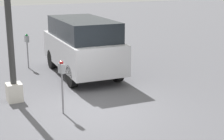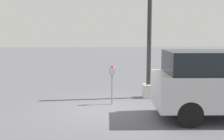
# 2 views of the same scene
# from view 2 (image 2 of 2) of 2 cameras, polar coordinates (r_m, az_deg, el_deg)

# --- Properties ---
(ground_plane) EXTENTS (80.00, 80.00, 0.00)m
(ground_plane) POSITION_cam_2_polar(r_m,az_deg,el_deg) (9.95, -0.44, -8.00)
(ground_plane) COLOR #4C4C51
(parking_meter_near) EXTENTS (0.22, 0.15, 1.47)m
(parking_meter_near) POSITION_cam_2_polar(r_m,az_deg,el_deg) (10.40, 0.01, -1.18)
(parking_meter_near) COLOR gray
(parking_meter_near) RESTS_ON ground
(lamp_post) EXTENTS (0.44, 0.44, 5.19)m
(lamp_post) POSITION_cam_2_polar(r_m,az_deg,el_deg) (11.50, 7.51, 3.07)
(lamp_post) COLOR beige
(lamp_post) RESTS_ON ground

